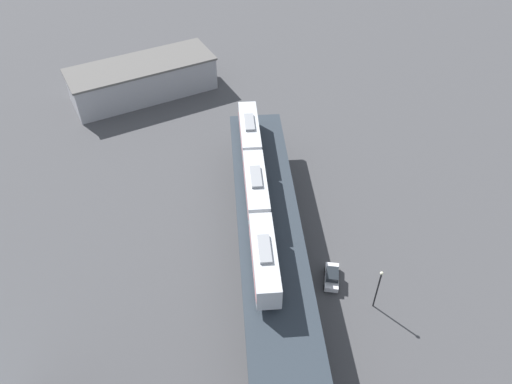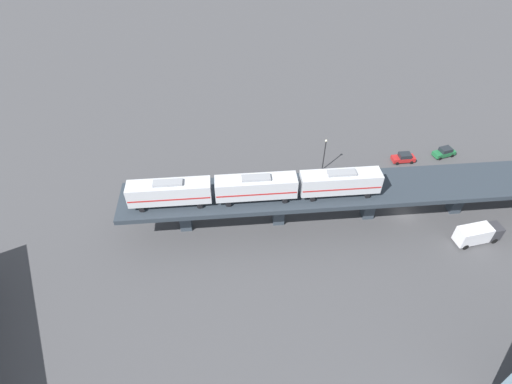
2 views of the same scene
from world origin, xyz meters
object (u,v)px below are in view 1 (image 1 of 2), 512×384
at_px(subway_train, 256,186).
at_px(street_car_white, 332,277).
at_px(warehouse_building, 143,79).
at_px(street_lamp, 378,287).

bearing_deg(subway_train, street_car_white, -59.37).
relative_size(street_car_white, warehouse_building, 0.16).
distance_m(street_car_white, warehouse_building, 57.55).
bearing_deg(street_lamp, street_car_white, 122.73).
relative_size(street_car_white, street_lamp, 0.68).
distance_m(street_car_white, street_lamp, 7.09).
xyz_separation_m(subway_train, warehouse_building, (-9.29, 43.65, -5.84)).
height_order(subway_train, street_car_white, subway_train).
bearing_deg(subway_train, street_lamp, -58.70).
distance_m(subway_train, street_car_white, 15.78).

